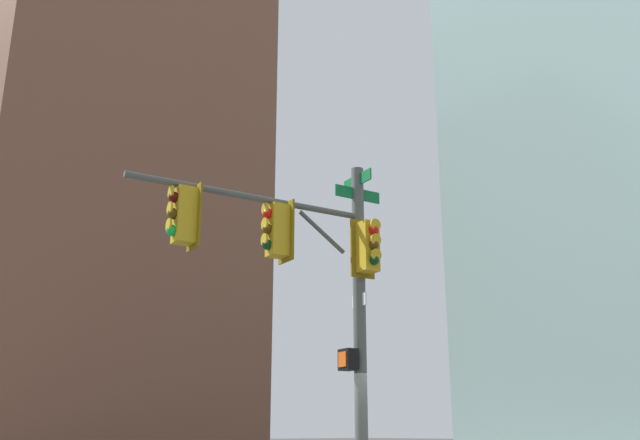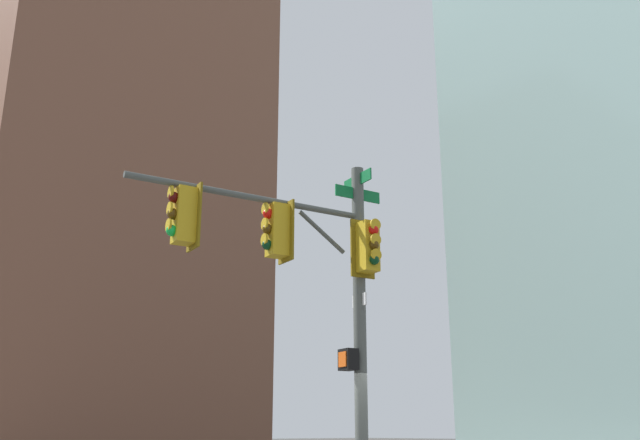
{
  "view_description": "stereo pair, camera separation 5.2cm",
  "coord_description": "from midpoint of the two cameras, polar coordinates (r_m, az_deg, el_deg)",
  "views": [
    {
      "loc": [
        9.77,
        -9.69,
        1.46
      ],
      "look_at": [
        0.02,
        -1.01,
        5.4
      ],
      "focal_mm": 39.28,
      "sensor_mm": 36.0,
      "label": 1
    },
    {
      "loc": [
        9.8,
        -9.65,
        1.46
      ],
      "look_at": [
        0.02,
        -1.01,
        5.4
      ],
      "focal_mm": 39.28,
      "sensor_mm": 36.0,
      "label": 2
    }
  ],
  "objects": [
    {
      "name": "signal_pole_assembly",
      "position": [
        13.23,
        -0.4,
        -4.26
      ],
      "size": [
        1.54,
        5.23,
        6.64
      ],
      "rotation": [
        0.0,
        0.0,
        4.53
      ],
      "color": "#4C514C",
      "rests_on": "ground_plane"
    },
    {
      "name": "building_brick_nearside",
      "position": [
        54.73,
        -18.7,
        4.34
      ],
      "size": [
        23.22,
        18.3,
        40.7
      ],
      "primitive_type": "cube",
      "color": "brown",
      "rests_on": "ground_plane"
    },
    {
      "name": "building_brick_midblock",
      "position": [
        56.61,
        -20.3,
        6.56
      ],
      "size": [
        19.07,
        15.51,
        45.76
      ],
      "primitive_type": "cube",
      "color": "brown",
      "rests_on": "ground_plane"
    },
    {
      "name": "building_glass_tower",
      "position": [
        76.33,
        22.98,
        9.14
      ],
      "size": [
        23.13,
        27.07,
        66.2
      ],
      "primitive_type": "cube",
      "color": "#9EC6C1",
      "rests_on": "ground_plane"
    }
  ]
}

